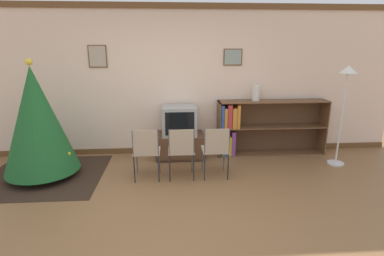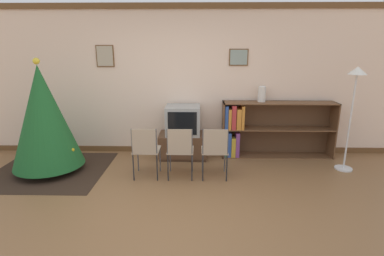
{
  "view_description": "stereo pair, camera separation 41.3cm",
  "coord_description": "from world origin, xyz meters",
  "views": [
    {
      "loc": [
        0.01,
        -3.23,
        2.0
      ],
      "look_at": [
        0.33,
        1.24,
        0.76
      ],
      "focal_mm": 28.0,
      "sensor_mm": 36.0,
      "label": 1
    },
    {
      "loc": [
        0.42,
        -3.24,
        2.0
      ],
      "look_at": [
        0.33,
        1.24,
        0.76
      ],
      "focal_mm": 28.0,
      "sensor_mm": 36.0,
      "label": 2
    }
  ],
  "objects": [
    {
      "name": "standing_lamp",
      "position": [
        2.85,
        1.44,
        1.29
      ],
      "size": [
        0.28,
        0.28,
        1.69
      ],
      "color": "silver",
      "rests_on": "ground_plane"
    },
    {
      "name": "wall_back",
      "position": [
        -0.0,
        2.29,
        1.35
      ],
      "size": [
        8.52,
        0.11,
        2.7
      ],
      "color": "beige",
      "rests_on": "ground_plane"
    },
    {
      "name": "folding_chair_center",
      "position": [
        0.15,
        1.03,
        0.47
      ],
      "size": [
        0.4,
        0.4,
        0.82
      ],
      "color": "tan",
      "rests_on": "ground_plane"
    },
    {
      "name": "bookshelf",
      "position": [
        1.53,
        2.07,
        0.51
      ],
      "size": [
        2.02,
        0.36,
        1.02
      ],
      "color": "brown",
      "rests_on": "ground_plane"
    },
    {
      "name": "ground_plane",
      "position": [
        0.0,
        0.0,
        0.0
      ],
      "size": [
        24.0,
        24.0,
        0.0
      ],
      "primitive_type": "plane",
      "color": "brown"
    },
    {
      "name": "vase",
      "position": [
        1.56,
        2.1,
        1.16
      ],
      "size": [
        0.14,
        0.14,
        0.28
      ],
      "color": "silver",
      "rests_on": "bookshelf"
    },
    {
      "name": "folding_chair_right",
      "position": [
        0.68,
        1.03,
        0.47
      ],
      "size": [
        0.4,
        0.4,
        0.82
      ],
      "color": "tan",
      "rests_on": "ground_plane"
    },
    {
      "name": "tv_console",
      "position": [
        0.15,
        1.95,
        0.22
      ],
      "size": [
        0.87,
        0.54,
        0.44
      ],
      "color": "#412A1A",
      "rests_on": "ground_plane"
    },
    {
      "name": "folding_chair_left",
      "position": [
        -0.37,
        1.03,
        0.47
      ],
      "size": [
        0.4,
        0.4,
        0.82
      ],
      "color": "tan",
      "rests_on": "ground_plane"
    },
    {
      "name": "area_rug",
      "position": [
        -2.0,
        1.28,
        0.0
      ],
      "size": [
        1.8,
        1.68,
        0.01
      ],
      "color": "#332319",
      "rests_on": "ground_plane"
    },
    {
      "name": "television",
      "position": [
        0.15,
        1.95,
        0.7
      ],
      "size": [
        0.61,
        0.5,
        0.52
      ],
      "color": "#9E9E99",
      "rests_on": "tv_console"
    },
    {
      "name": "christmas_tree",
      "position": [
        -2.0,
        1.28,
        0.91
      ],
      "size": [
        1.1,
        1.1,
        1.81
      ],
      "color": "maroon",
      "rests_on": "area_rug"
    }
  ]
}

